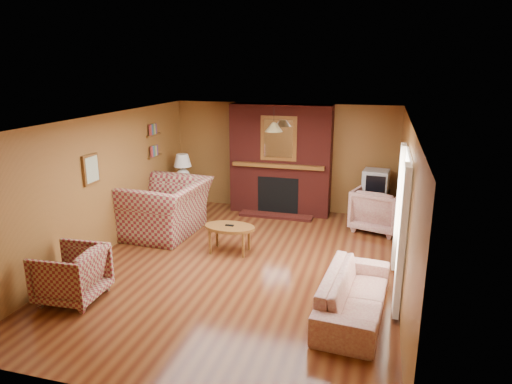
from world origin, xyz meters
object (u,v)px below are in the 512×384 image
(table_lamp, at_px, (183,167))
(crt_tv, at_px, (376,181))
(floral_sofa, at_px, (354,294))
(tv_stand, at_px, (374,207))
(plaid_loveseat, at_px, (165,208))
(plaid_armchair, at_px, (71,274))
(side_table, at_px, (184,197))
(fireplace, at_px, (281,160))
(coffee_table, at_px, (230,229))
(floral_armchair, at_px, (378,209))

(table_lamp, xyz_separation_m, crt_tv, (4.15, 0.34, -0.13))
(floral_sofa, distance_m, tv_stand, 3.84)
(plaid_loveseat, bearing_deg, floral_sofa, 63.67)
(plaid_armchair, xyz_separation_m, floral_sofa, (3.85, 0.65, -0.10))
(plaid_armchair, distance_m, floral_sofa, 3.91)
(plaid_armchair, xyz_separation_m, side_table, (-0.15, 4.14, -0.05))
(fireplace, relative_size, coffee_table, 2.65)
(plaid_armchair, bearing_deg, tv_stand, 135.42)
(fireplace, xyz_separation_m, table_lamp, (-2.10, -0.53, -0.16))
(plaid_loveseat, height_order, floral_armchair, plaid_loveseat)
(plaid_loveseat, xyz_separation_m, tv_stand, (3.90, 1.75, -0.19))
(table_lamp, distance_m, tv_stand, 4.22)
(plaid_loveseat, height_order, plaid_armchair, plaid_loveseat)
(floral_sofa, bearing_deg, table_lamp, 53.82)
(floral_armchair, distance_m, crt_tv, 0.64)
(crt_tv, bearing_deg, fireplace, 174.70)
(tv_stand, relative_size, crt_tv, 1.21)
(floral_armchair, relative_size, side_table, 1.42)
(fireplace, bearing_deg, table_lamp, -165.71)
(plaid_loveseat, relative_size, floral_sofa, 0.82)
(crt_tv, bearing_deg, floral_armchair, -77.68)
(floral_armchair, height_order, tv_stand, floral_armchair)
(floral_sofa, bearing_deg, plaid_armchair, 104.52)
(fireplace, xyz_separation_m, coffee_table, (-0.35, -2.48, -0.75))
(crt_tv, bearing_deg, plaid_armchair, -131.73)
(floral_sofa, distance_m, table_lamp, 5.36)
(plaid_armchair, distance_m, coffee_table, 2.71)
(tv_stand, bearing_deg, table_lamp, -173.71)
(coffee_table, relative_size, tv_stand, 1.36)
(plaid_loveseat, height_order, side_table, plaid_loveseat)
(tv_stand, bearing_deg, plaid_loveseat, -154.31)
(fireplace, xyz_separation_m, tv_stand, (2.05, -0.18, -0.85))
(fireplace, relative_size, tv_stand, 3.60)
(plaid_loveseat, distance_m, table_lamp, 1.51)
(fireplace, height_order, plaid_armchair, fireplace)
(floral_armchair, height_order, crt_tv, crt_tv)
(plaid_loveseat, bearing_deg, fireplace, 139.07)
(floral_sofa, distance_m, crt_tv, 3.88)
(fireplace, bearing_deg, coffee_table, -98.13)
(tv_stand, bearing_deg, side_table, -173.71)
(plaid_loveseat, distance_m, tv_stand, 4.28)
(table_lamp, bearing_deg, plaid_loveseat, -79.91)
(floral_armchair, bearing_deg, table_lamp, 15.82)
(side_table, distance_m, crt_tv, 4.20)
(fireplace, height_order, side_table, fireplace)
(coffee_table, distance_m, side_table, 2.62)
(side_table, distance_m, tv_stand, 4.16)
(plaid_armchair, distance_m, crt_tv, 6.03)
(plaid_loveseat, height_order, table_lamp, table_lamp)
(fireplace, distance_m, crt_tv, 2.08)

